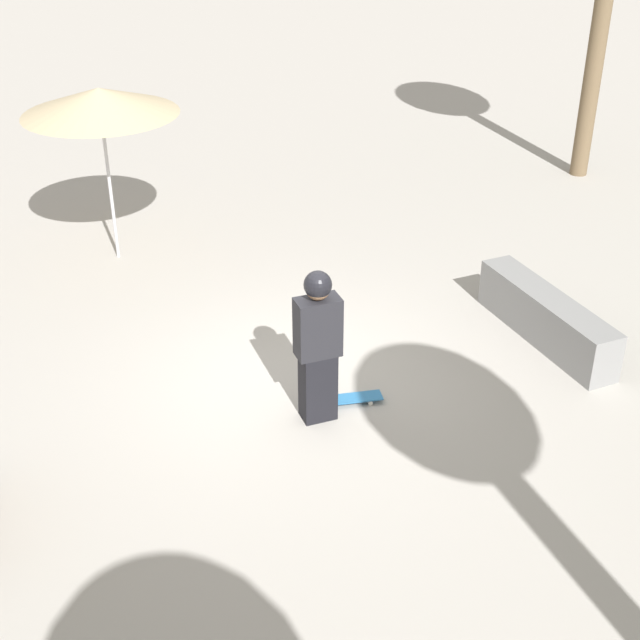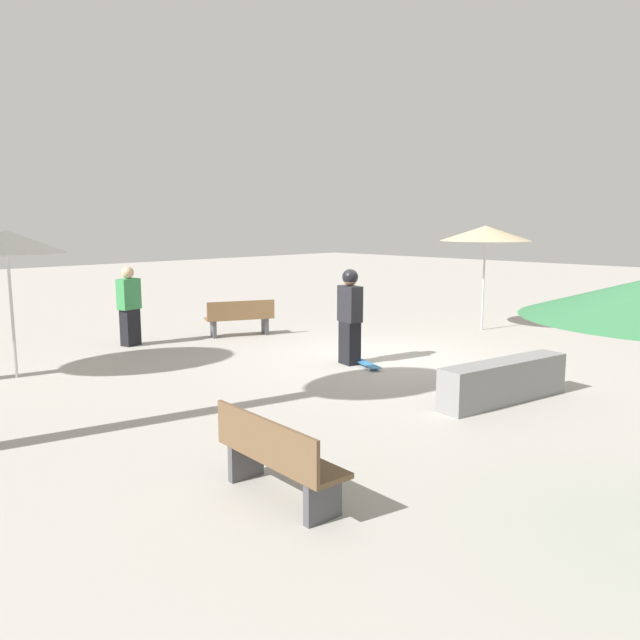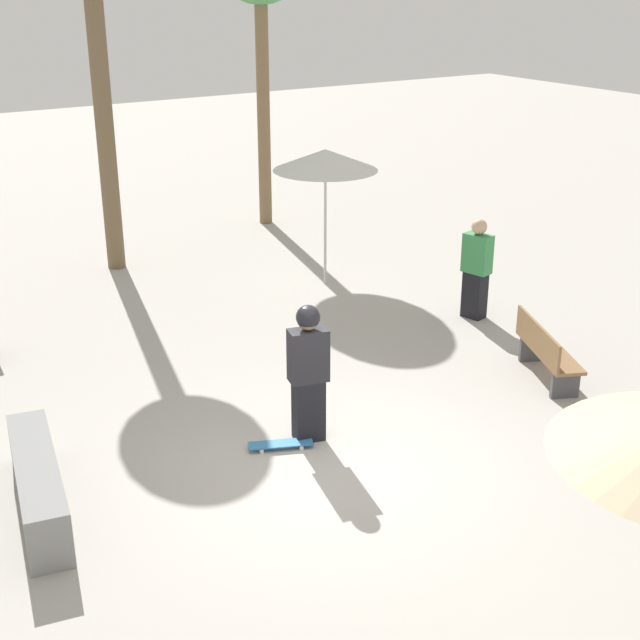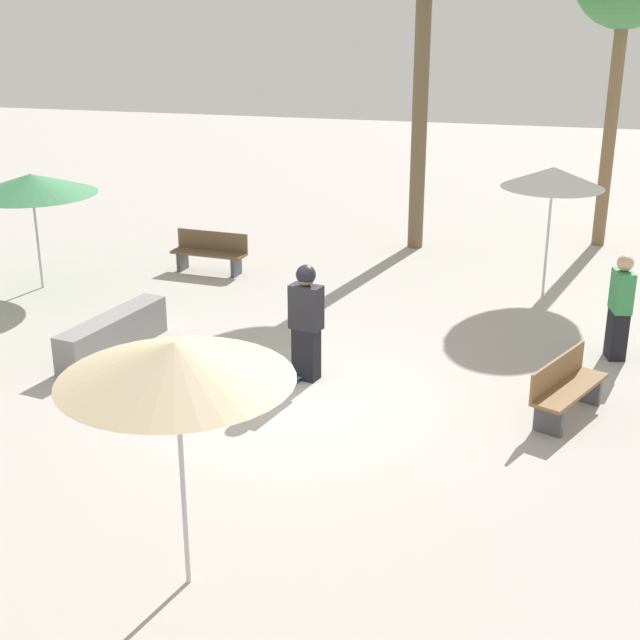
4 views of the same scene
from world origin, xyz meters
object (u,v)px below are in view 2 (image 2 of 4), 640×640
at_px(shade_umbrella_tan, 486,233).
at_px(shade_umbrella_white, 6,242).
at_px(skateboard, 367,364).
at_px(skater_main, 350,313).
at_px(bystander_watching, 129,306).
at_px(concrete_ledge, 504,381).
at_px(bench_far, 240,318).
at_px(bench_near, 276,458).

height_order(shade_umbrella_tan, shade_umbrella_white, shade_umbrella_tan).
bearing_deg(skateboard, skater_main, -153.87).
distance_m(skater_main, bystander_watching, 5.02).
relative_size(skater_main, skateboard, 2.21).
bearing_deg(concrete_ledge, skater_main, 176.19).
bearing_deg(bench_far, shade_umbrella_white, -150.96).
xyz_separation_m(skateboard, bench_far, (-4.22, 0.31, 0.37)).
bearing_deg(bench_far, skateboard, -69.79).
xyz_separation_m(skater_main, shade_umbrella_tan, (-0.21, 5.13, 1.42)).
xyz_separation_m(shade_umbrella_tan, shade_umbrella_white, (-3.16, -9.99, -0.05)).
relative_size(skateboard, concrete_ledge, 0.34).
height_order(skater_main, bench_far, skater_main).
bearing_deg(skater_main, concrete_ledge, 9.30).
xyz_separation_m(bench_far, shade_umbrella_tan, (3.59, 4.80, 1.96)).
bearing_deg(bench_near, shade_umbrella_tan, 114.95).
distance_m(concrete_ledge, bench_far, 7.15).
relative_size(shade_umbrella_white, bystander_watching, 1.47).
xyz_separation_m(concrete_ledge, shade_umbrella_tan, (-3.54, 5.35, 2.07)).
distance_m(bench_near, bystander_watching, 8.50).
height_order(bench_near, bench_far, same).
bearing_deg(concrete_ledge, bench_near, -88.51).
height_order(shade_umbrella_white, bystander_watching, shade_umbrella_white).
height_order(concrete_ledge, shade_umbrella_white, shade_umbrella_white).
bearing_deg(skateboard, bench_near, -35.25).
distance_m(concrete_ledge, shade_umbrella_tan, 6.74).
bearing_deg(concrete_ledge, shade_umbrella_tan, 123.52).
height_order(skateboard, bench_far, bench_far).
height_order(concrete_ledge, bench_far, bench_far).
bearing_deg(shade_umbrella_white, bench_far, 94.70).
bearing_deg(bench_far, shade_umbrella_tan, -12.47).
bearing_deg(concrete_ledge, bench_far, 175.57).
relative_size(bench_far, shade_umbrella_white, 0.65).
xyz_separation_m(concrete_ledge, bench_far, (-7.13, 0.55, 0.11)).
bearing_deg(shade_umbrella_white, bystander_watching, 113.24).
relative_size(concrete_ledge, bench_near, 1.49).
distance_m(shade_umbrella_tan, shade_umbrella_white, 10.48).
distance_m(concrete_ledge, bench_near, 4.61).
relative_size(shade_umbrella_tan, bystander_watching, 1.50).
xyz_separation_m(skater_main, bench_far, (-3.80, 0.33, -0.55)).
relative_size(bench_near, bystander_watching, 0.95).
height_order(skateboard, shade_umbrella_white, shade_umbrella_white).
height_order(skater_main, shade_umbrella_tan, shade_umbrella_tan).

